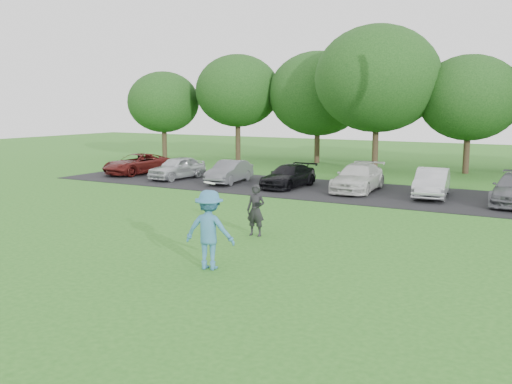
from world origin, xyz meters
TOP-DOWN VIEW (x-y plane):
  - ground at (0.00, 0.00)m, footprint 100.00×100.00m
  - parking_lot at (0.00, 13.00)m, footprint 32.00×6.50m
  - frisbee_player at (0.94, -0.47)m, footprint 1.38×0.97m
  - camera_bystander at (0.18, 3.16)m, footprint 0.61×0.45m
  - parked_cars at (0.41, 12.99)m, footprint 29.06×4.93m
  - tree_row at (1.51, 22.76)m, footprint 42.39×9.85m

SIDE VIEW (x-z plane):
  - ground at x=0.00m, z-range 0.00..0.00m
  - parking_lot at x=0.00m, z-range 0.00..0.03m
  - parked_cars at x=0.41m, z-range 0.00..1.24m
  - camera_bystander at x=0.18m, z-range 0.00..1.59m
  - frisbee_player at x=0.94m, z-range -0.14..2.09m
  - tree_row at x=1.51m, z-range 0.59..9.23m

